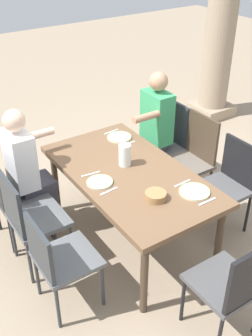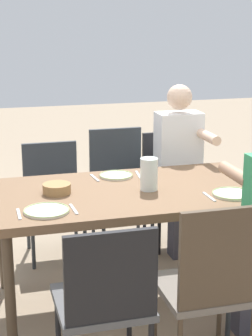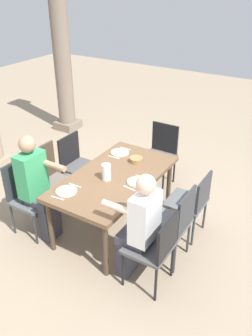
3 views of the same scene
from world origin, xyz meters
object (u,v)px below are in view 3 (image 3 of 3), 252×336
at_px(stone_column_far, 62,55).
at_px(dining_table, 115,180).
at_px(chair_mid_north, 51,177).
at_px(diner_man_white, 37,186).
at_px(chair_east_north, 76,162).
at_px(water_pitcher, 106,173).
at_px(diner_woman_green, 139,226).
at_px(plate_0, 66,191).
at_px(plate_2, 120,152).
at_px(chair_west_north, 27,193).
at_px(plate_1, 136,182).
at_px(chair_east_south, 192,200).
at_px(bread_basket, 136,160).
at_px(chair_mid_south, 175,221).
at_px(chair_west_south, 156,246).
at_px(chair_head_east, 161,151).

bearing_deg(stone_column_far, dining_table, -129.95).
height_order(chair_mid_north, diner_man_white, diner_man_white).
height_order(chair_east_north, water_pitcher, water_pitcher).
bearing_deg(diner_woman_green, plate_0, 87.96).
bearing_deg(plate_2, stone_column_far, 54.87).
distance_m(chair_west_north, chair_east_north, 0.96).
bearing_deg(plate_1, diner_man_white, 121.32).
bearing_deg(diner_man_white, chair_east_south, -58.57).
bearing_deg(water_pitcher, chair_east_north, 60.79).
height_order(chair_east_south, diner_man_white, diner_man_white).
relative_size(chair_east_south, stone_column_far, 0.28).
bearing_deg(chair_east_north, plate_2, -73.28).
xyz_separation_m(diner_man_white, bread_basket, (1.04, -0.73, 0.08)).
relative_size(chair_west_north, plate_2, 3.75).
height_order(chair_east_north, chair_east_south, chair_east_north).
relative_size(chair_east_north, plate_1, 4.04).
bearing_deg(bread_basket, water_pitcher, 172.04).
bearing_deg(chair_mid_south, chair_west_south, 179.37).
relative_size(chair_east_north, water_pitcher, 4.49).
xyz_separation_m(plate_1, bread_basket, (0.44, 0.25, 0.02)).
xyz_separation_m(chair_west_south, chair_head_east, (1.87, 0.88, 0.02)).
bearing_deg(plate_1, stone_column_far, 53.05).
distance_m(chair_west_south, diner_woman_green, 0.26).
xyz_separation_m(dining_table, chair_west_north, (-0.61, 0.89, -0.14)).
bearing_deg(chair_east_north, chair_mid_north, 179.37).
height_order(dining_table, chair_west_south, chair_west_south).
bearing_deg(dining_table, plate_0, 155.50).
bearing_deg(chair_west_south, water_pitcher, 62.06).
bearing_deg(water_pitcher, diner_man_white, 126.19).
relative_size(chair_west_south, chair_head_east, 0.94).
bearing_deg(water_pitcher, chair_head_east, -1.25).
bearing_deg(chair_east_north, plate_1, -106.74).
relative_size(chair_east_south, plate_1, 3.80).
xyz_separation_m(chair_west_north, chair_east_south, (0.96, -1.76, -0.04)).
bearing_deg(diner_man_white, chair_mid_north, 25.05).
height_order(chair_head_east, diner_woman_green, diner_woman_green).
relative_size(chair_west_south, chair_east_north, 0.98).
height_order(chair_mid_south, chair_head_east, same).
relative_size(chair_mid_south, bread_basket, 5.47).
height_order(chair_west_north, chair_mid_north, chair_mid_north).
xyz_separation_m(dining_table, plate_1, (-0.00, -0.30, 0.08)).
xyz_separation_m(chair_west_south, diner_man_white, (0.00, 1.56, 0.18)).
bearing_deg(diner_man_white, water_pitcher, -53.81).
distance_m(chair_east_south, plate_1, 0.72).
height_order(dining_table, chair_west_north, chair_west_north).
height_order(chair_mid_north, plate_1, chair_mid_north).
distance_m(plate_0, plate_2, 1.11).
distance_m(chair_west_south, water_pitcher, 1.08).
xyz_separation_m(chair_head_east, water_pitcher, (-1.39, 0.03, 0.30)).
height_order(chair_mid_south, plate_1, chair_mid_south).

